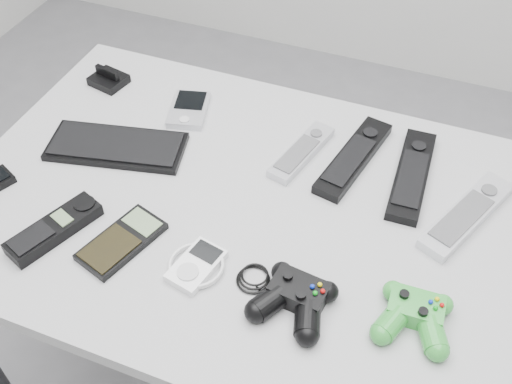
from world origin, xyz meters
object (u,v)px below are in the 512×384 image
(cordless_handset, at_px, (54,228))
(pda, at_px, (189,109))
(mp3_player, at_px, (196,265))
(controller_black, at_px, (295,297))
(calculator, at_px, (122,241))
(remote_silver_b, at_px, (467,214))
(remote_silver_a, at_px, (302,151))
(remote_black_a, at_px, (354,157))
(desk, at_px, (259,231))
(remote_black_b, at_px, (412,174))
(pda_keyboard, at_px, (117,146))
(controller_green, at_px, (415,314))

(cordless_handset, bearing_deg, pda, 100.84)
(mp3_player, relative_size, controller_black, 0.47)
(mp3_player, bearing_deg, calculator, -168.45)
(mp3_player, bearing_deg, remote_silver_b, 46.30)
(pda, distance_m, remote_silver_b, 0.61)
(cordless_handset, bearing_deg, remote_silver_b, 45.24)
(cordless_handset, height_order, mp3_player, cordless_handset)
(remote_silver_a, height_order, remote_black_a, remote_black_a)
(desk, distance_m, remote_silver_b, 0.39)
(remote_black_a, distance_m, mp3_player, 0.40)
(mp3_player, bearing_deg, remote_black_a, 75.09)
(remote_black_a, bearing_deg, desk, -113.80)
(remote_silver_a, xyz_separation_m, controller_black, (0.10, -0.34, 0.01))
(pda, relative_size, remote_black_a, 0.49)
(desk, height_order, remote_black_a, remote_black_a)
(calculator, height_order, controller_black, controller_black)
(pda, height_order, remote_black_b, remote_black_b)
(calculator, bearing_deg, cordless_handset, -152.47)
(pda_keyboard, height_order, calculator, pda_keyboard)
(pda_keyboard, height_order, remote_silver_a, remote_silver_a)
(remote_black_a, bearing_deg, pda, -171.84)
(remote_black_a, height_order, remote_black_b, same)
(remote_black_a, height_order, calculator, remote_black_a)
(remote_silver_b, xyz_separation_m, mp3_player, (-0.41, -0.28, -0.00))
(desk, height_order, controller_green, controller_green)
(remote_black_a, relative_size, cordless_handset, 1.41)
(pda_keyboard, distance_m, calculator, 0.25)
(desk, bearing_deg, pda_keyboard, 172.13)
(calculator, bearing_deg, pda, 115.04)
(remote_black_b, bearing_deg, pda, 174.95)
(cordless_handset, bearing_deg, remote_silver_a, 67.12)
(remote_silver_a, distance_m, remote_silver_b, 0.34)
(remote_black_a, distance_m, calculator, 0.48)
(remote_black_a, relative_size, mp3_player, 2.41)
(remote_black_a, height_order, cordless_handset, cordless_handset)
(remote_silver_b, bearing_deg, pda_keyboard, -150.82)
(calculator, distance_m, controller_green, 0.51)
(pda_keyboard, distance_m, controller_green, 0.67)
(remote_black_a, xyz_separation_m, remote_silver_b, (0.23, -0.07, -0.00))
(desk, height_order, pda_keyboard, pda_keyboard)
(remote_silver_a, relative_size, remote_silver_b, 0.77)
(controller_black, bearing_deg, remote_black_b, 78.40)
(controller_black, xyz_separation_m, controller_green, (0.18, 0.04, -0.00))
(pda_keyboard, height_order, remote_black_a, remote_black_a)
(pda, xyz_separation_m, remote_black_a, (0.37, -0.02, 0.00))
(pda, bearing_deg, remote_black_b, -17.87)
(pda, height_order, controller_green, controller_green)
(remote_black_a, bearing_deg, mp3_player, -105.48)
(pda_keyboard, relative_size, controller_green, 2.15)
(remote_silver_a, xyz_separation_m, remote_black_b, (0.22, 0.01, 0.00))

